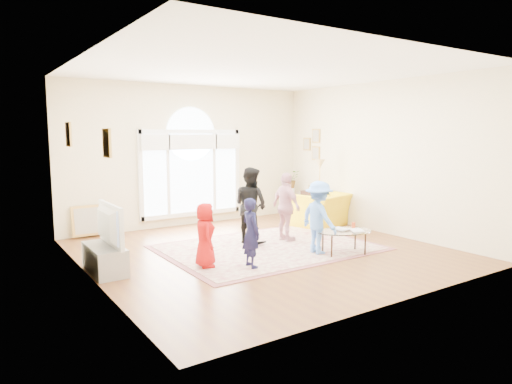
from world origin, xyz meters
TOP-DOWN VIEW (x-y plane):
  - ground at (0.00, 0.00)m, footprint 6.00×6.00m
  - room_shell at (0.01, 2.83)m, footprint 6.00×6.00m
  - area_rug at (0.20, 0.14)m, footprint 3.60×2.60m
  - rug_border at (0.20, 0.14)m, footprint 3.80×2.80m
  - tv_console at (-2.75, 0.30)m, footprint 0.45×1.00m
  - television at (-2.74, 0.30)m, footprint 0.17×1.11m
  - coffee_table at (1.06, -0.94)m, footprint 1.15×0.92m
  - armchair at (2.36, 1.12)m, footprint 1.38×1.27m
  - side_cabinet at (2.78, 1.90)m, footprint 0.40×0.50m
  - floor_lamp at (2.59, 1.45)m, footprint 0.27×0.27m
  - plant_pedestal at (2.70, 2.69)m, footprint 0.20×0.20m
  - potted_plant at (2.70, 2.69)m, footprint 0.42×0.37m
  - leaning_picture at (-2.29, 2.90)m, footprint 0.80×0.14m
  - child_red at (-1.35, -0.32)m, footprint 0.45×0.57m
  - child_navy at (-0.76, -0.74)m, footprint 0.29×0.42m
  - child_black at (0.11, 0.63)m, footprint 0.72×0.83m
  - child_pink at (0.79, 0.38)m, footprint 0.33×0.79m
  - child_blue at (0.69, -0.69)m, footprint 0.49×0.83m

SIDE VIEW (x-z plane):
  - ground at x=0.00m, z-range 0.00..0.00m
  - leaning_picture at x=-2.29m, z-range -0.31..0.31m
  - rug_border at x=0.20m, z-range 0.00..0.01m
  - area_rug at x=0.20m, z-range 0.00..0.02m
  - tv_console at x=-2.75m, z-range 0.00..0.42m
  - side_cabinet at x=2.78m, z-range 0.00..0.70m
  - plant_pedestal at x=2.70m, z-range 0.00..0.70m
  - armchair at x=2.36m, z-range 0.00..0.75m
  - coffee_table at x=1.06m, z-range 0.13..0.67m
  - child_red at x=-1.35m, z-range 0.02..1.04m
  - child_navy at x=-0.76m, z-range 0.02..1.12m
  - child_blue at x=0.69m, z-range 0.02..1.29m
  - child_pink at x=0.79m, z-range 0.02..1.36m
  - television at x=-2.74m, z-range 0.42..1.06m
  - child_black at x=0.11m, z-range 0.02..1.48m
  - potted_plant at x=2.70m, z-range 0.70..1.16m
  - floor_lamp at x=2.59m, z-range 0.53..2.04m
  - room_shell at x=0.01m, z-range -1.43..4.57m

